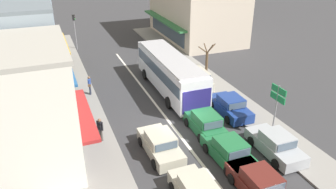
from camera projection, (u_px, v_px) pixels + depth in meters
ground_plane at (176, 131)px, 22.92m from camera, size 140.00×140.00×0.00m
lane_centre_line at (157, 106)px, 26.28m from camera, size 0.20×28.00×0.01m
sidewalk_left at (67, 109)px, 25.70m from camera, size 5.20×44.00×0.14m
kerb_right at (213, 85)px, 29.97m from camera, size 2.80×44.00×0.12m
shopfront_corner_near at (6, 111)px, 17.88m from camera, size 8.14×7.18×7.29m
shopfront_mid_block at (10, 60)px, 24.07m from camera, size 7.71×7.23×8.19m
shopfront_far_end at (14, 34)px, 30.64m from camera, size 8.38×8.10×8.07m
building_right_far at (196, 3)px, 42.28m from camera, size 9.17×13.83×9.07m
city_bus at (170, 71)px, 28.05m from camera, size 2.83×10.88×3.23m
sedan_behind_bus_mid at (229, 152)px, 19.56m from camera, size 1.97×4.24×1.47m
sedan_behind_bus_near at (260, 185)px, 16.93m from camera, size 1.90×4.20×1.47m
sedan_adjacent_lane_lead at (160, 145)px, 20.23m from camera, size 1.97×4.24×1.47m
hatchback_adjacent_lane_trail at (205, 123)px, 22.45m from camera, size 1.86×3.72×1.54m
parked_sedan_kerb_front at (275, 145)px, 20.24m from camera, size 1.94×4.22×1.47m
parked_sedan_kerb_second at (230, 106)px, 24.84m from camera, size 1.97×4.24×1.47m
parked_wagon_kerb_third at (195, 78)px, 29.59m from camera, size 2.00×4.53×1.58m
traffic_light_downstreet at (74, 26)px, 38.37m from camera, size 0.33×0.24×4.20m
directional_road_sign at (278, 98)px, 21.45m from camera, size 0.10×1.40×3.60m
street_tree_right at (207, 64)px, 29.89m from camera, size 1.74×1.70×3.89m
pedestrian_with_handbag_near at (89, 84)px, 27.55m from camera, size 0.33×0.66×1.63m
pedestrian_browsing_midblock at (100, 128)px, 21.21m from camera, size 0.38×0.49×1.63m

